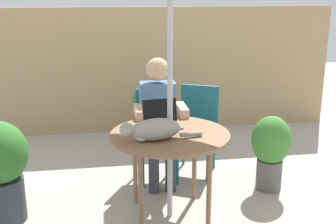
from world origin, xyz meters
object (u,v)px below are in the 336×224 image
object	(u,v)px
cat	(153,130)
potted_plant_near_fence	(145,113)
person_seated	(159,114)
laptop	(161,118)
chair_empty	(197,122)
potted_plant_by_chair	(271,148)
chair_occupied	(157,126)
patio_table	(170,141)

from	to	relation	value
cat	potted_plant_near_fence	xyz separation A→B (m)	(0.14, 1.94, -0.44)
person_seated	laptop	world-z (taller)	person_seated
chair_empty	potted_plant_by_chair	world-z (taller)	chair_empty
chair_empty	laptop	bearing A→B (deg)	-124.68
person_seated	cat	size ratio (longest dim) A/B	1.90
potted_plant_by_chair	cat	bearing A→B (deg)	-157.12
chair_empty	potted_plant_by_chair	size ratio (longest dim) A/B	1.24
person_seated	chair_empty	bearing A→B (deg)	28.23
chair_occupied	person_seated	bearing A→B (deg)	-90.00
chair_empty	laptop	distance (m)	0.88
cat	potted_plant_near_fence	bearing A→B (deg)	86.00
chair_occupied	potted_plant_near_fence	distance (m)	0.97
chair_occupied	chair_empty	size ratio (longest dim) A/B	1.00
chair_empty	laptop	xyz separation A→B (m)	(-0.48, -0.69, 0.27)
cat	potted_plant_near_fence	distance (m)	1.99
person_seated	cat	world-z (taller)	person_seated
patio_table	person_seated	world-z (taller)	person_seated
potted_plant_near_fence	chair_empty	bearing A→B (deg)	-62.53
chair_occupied	potted_plant_by_chair	size ratio (longest dim) A/B	1.24
patio_table	laptop	world-z (taller)	laptop
patio_table	chair_empty	world-z (taller)	chair_empty
chair_occupied	potted_plant_near_fence	bearing A→B (deg)	91.32
cat	potted_plant_by_chair	bearing A→B (deg)	22.88
person_seated	potted_plant_by_chair	world-z (taller)	person_seated
chair_empty	person_seated	xyz separation A→B (m)	(-0.44, -0.24, 0.17)
patio_table	laptop	size ratio (longest dim) A/B	2.99
chair_occupied	cat	distance (m)	1.03
chair_occupied	laptop	world-z (taller)	laptop
patio_table	laptop	distance (m)	0.26
cat	laptop	bearing A→B (deg)	71.95
patio_table	chair_occupied	xyz separation A→B (m)	(0.00, 0.84, -0.14)
chair_empty	patio_table	bearing A→B (deg)	-115.63
patio_table	potted_plant_near_fence	xyz separation A→B (m)	(-0.02, 1.80, -0.29)
laptop	potted_plant_near_fence	xyz separation A→B (m)	(0.02, 1.58, -0.41)
person_seated	cat	distance (m)	0.84
potted_plant_by_chair	patio_table	bearing A→B (deg)	-160.72
chair_occupied	potted_plant_near_fence	size ratio (longest dim) A/B	1.27
laptop	chair_empty	bearing A→B (deg)	55.32
chair_empty	potted_plant_by_chair	bearing A→B (deg)	-43.30
chair_occupied	chair_empty	bearing A→B (deg)	9.99
patio_table	cat	xyz separation A→B (m)	(-0.16, -0.14, 0.15)
patio_table	chair_occupied	distance (m)	0.85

